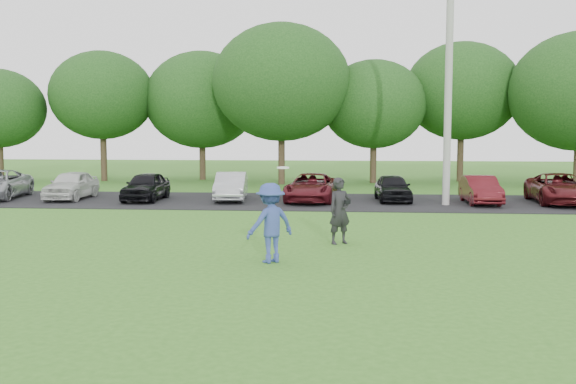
# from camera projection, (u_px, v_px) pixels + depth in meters

# --- Properties ---
(ground) EXTENTS (100.00, 100.00, 0.00)m
(ground) POSITION_uv_depth(u_px,v_px,m) (273.00, 270.00, 13.31)
(ground) COLOR #326A1E
(ground) RESTS_ON ground
(parking_lot) EXTENTS (32.00, 6.50, 0.03)m
(parking_lot) POSITION_uv_depth(u_px,v_px,m) (309.00, 201.00, 26.19)
(parking_lot) COLOR black
(parking_lot) RESTS_ON ground
(utility_pole) EXTENTS (0.28, 0.28, 10.45)m
(utility_pole) POSITION_uv_depth(u_px,v_px,m) (449.00, 69.00, 24.36)
(utility_pole) COLOR #9FA09A
(utility_pole) RESTS_ON ground
(frisbee_player) EXTENTS (1.29, 1.21, 2.11)m
(frisbee_player) POSITION_uv_depth(u_px,v_px,m) (270.00, 223.00, 14.03)
(frisbee_player) COLOR #31438C
(frisbee_player) RESTS_ON ground
(camera_bystander) EXTENTS (0.74, 0.68, 1.70)m
(camera_bystander) POSITION_uv_depth(u_px,v_px,m) (340.00, 211.00, 16.34)
(camera_bystander) COLOR black
(camera_bystander) RESTS_ON ground
(parked_cars) EXTENTS (28.72, 4.82, 1.21)m
(parked_cars) POSITION_uv_depth(u_px,v_px,m) (294.00, 187.00, 26.07)
(parked_cars) COLOR #A1A3A8
(parked_cars) RESTS_ON parking_lot
(tree_row) EXTENTS (42.39, 9.85, 8.64)m
(tree_row) POSITION_uv_depth(u_px,v_px,m) (347.00, 94.00, 35.27)
(tree_row) COLOR #38281C
(tree_row) RESTS_ON ground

